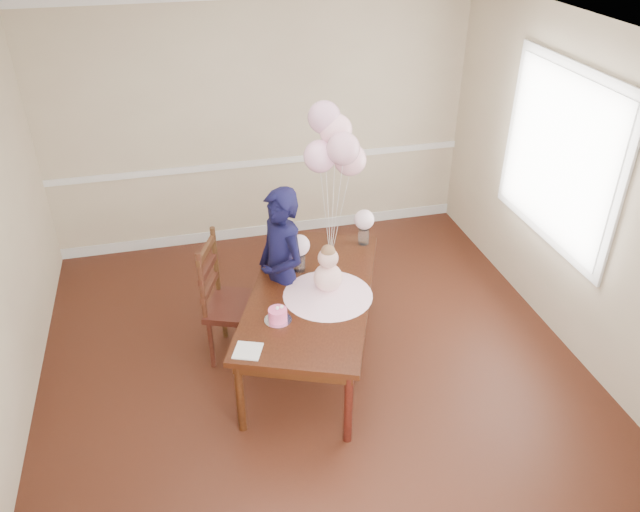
# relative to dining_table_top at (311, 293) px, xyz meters

# --- Properties ---
(floor) EXTENTS (4.50, 5.00, 0.00)m
(floor) POSITION_rel_dining_table_top_xyz_m (-0.01, -0.27, -0.69)
(floor) COLOR black
(floor) RESTS_ON ground
(ceiling) EXTENTS (4.50, 5.00, 0.02)m
(ceiling) POSITION_rel_dining_table_top_xyz_m (-0.01, -0.27, 2.01)
(ceiling) COLOR white
(ceiling) RESTS_ON wall_back
(wall_back) EXTENTS (4.50, 0.02, 2.70)m
(wall_back) POSITION_rel_dining_table_top_xyz_m (-0.01, 2.23, 0.66)
(wall_back) COLOR tan
(wall_back) RESTS_ON floor
(wall_right) EXTENTS (0.02, 5.00, 2.70)m
(wall_right) POSITION_rel_dining_table_top_xyz_m (2.24, -0.27, 0.66)
(wall_right) COLOR tan
(wall_right) RESTS_ON floor
(chair_rail_trim) EXTENTS (4.50, 0.02, 0.07)m
(chair_rail_trim) POSITION_rel_dining_table_top_xyz_m (-0.01, 2.22, 0.21)
(chair_rail_trim) COLOR white
(chair_rail_trim) RESTS_ON wall_back
(baseboard_trim) EXTENTS (4.50, 0.02, 0.12)m
(baseboard_trim) POSITION_rel_dining_table_top_xyz_m (-0.01, 2.22, -0.63)
(baseboard_trim) COLOR silver
(baseboard_trim) RESTS_ON floor
(window_frame) EXTENTS (0.02, 1.66, 1.56)m
(window_frame) POSITION_rel_dining_table_top_xyz_m (2.21, 0.23, 0.86)
(window_frame) COLOR white
(window_frame) RESTS_ON wall_right
(window_blinds) EXTENTS (0.01, 1.50, 1.40)m
(window_blinds) POSITION_rel_dining_table_top_xyz_m (2.20, 0.23, 0.86)
(window_blinds) COLOR silver
(window_blinds) RESTS_ON wall_right
(dining_table_top) EXTENTS (1.58, 2.11, 0.05)m
(dining_table_top) POSITION_rel_dining_table_top_xyz_m (0.00, 0.00, 0.00)
(dining_table_top) COLOR black
(dining_table_top) RESTS_ON table_leg_fl
(table_apron) EXTENTS (1.46, 1.99, 0.09)m
(table_apron) POSITION_rel_dining_table_top_xyz_m (0.00, 0.00, -0.07)
(table_apron) COLOR black
(table_apron) RESTS_ON table_leg_fl
(table_leg_fl) EXTENTS (0.09, 0.09, 0.66)m
(table_leg_fl) POSITION_rel_dining_table_top_xyz_m (-0.69, -0.66, -0.35)
(table_leg_fl) COLOR black
(table_leg_fl) RESTS_ON floor
(table_leg_fr) EXTENTS (0.09, 0.09, 0.66)m
(table_leg_fr) POSITION_rel_dining_table_top_xyz_m (0.04, -0.96, -0.35)
(table_leg_fr) COLOR black
(table_leg_fr) RESTS_ON floor
(table_leg_bl) EXTENTS (0.09, 0.09, 0.66)m
(table_leg_bl) POSITION_rel_dining_table_top_xyz_m (-0.04, 0.96, -0.35)
(table_leg_bl) COLOR black
(table_leg_bl) RESTS_ON floor
(table_leg_br) EXTENTS (0.09, 0.09, 0.66)m
(table_leg_br) POSITION_rel_dining_table_top_xyz_m (0.69, 0.66, -0.35)
(table_leg_br) COLOR black
(table_leg_br) RESTS_ON floor
(baby_skirt) EXTENTS (0.94, 0.94, 0.09)m
(baby_skirt) POSITION_rel_dining_table_top_xyz_m (0.11, -0.10, 0.07)
(baby_skirt) COLOR #FDBAD1
(baby_skirt) RESTS_ON dining_table_top
(baby_torso) EXTENTS (0.23, 0.23, 0.23)m
(baby_torso) POSITION_rel_dining_table_top_xyz_m (0.11, -0.10, 0.19)
(baby_torso) COLOR #FA9EC3
(baby_torso) RESTS_ON baby_skirt
(baby_head) EXTENTS (0.16, 0.16, 0.16)m
(baby_head) POSITION_rel_dining_table_top_xyz_m (0.11, -0.10, 0.37)
(baby_head) COLOR #D9A295
(baby_head) RESTS_ON baby_torso
(baby_hair) EXTENTS (0.11, 0.11, 0.11)m
(baby_hair) POSITION_rel_dining_table_top_xyz_m (0.11, -0.10, 0.43)
(baby_hair) COLOR brown
(baby_hair) RESTS_ON baby_head
(cake_platter) EXTENTS (0.27, 0.27, 0.01)m
(cake_platter) POSITION_rel_dining_table_top_xyz_m (-0.33, -0.32, 0.03)
(cake_platter) COLOR silver
(cake_platter) RESTS_ON dining_table_top
(birthday_cake) EXTENTS (0.18, 0.18, 0.09)m
(birthday_cake) POSITION_rel_dining_table_top_xyz_m (-0.33, -0.32, 0.08)
(birthday_cake) COLOR #F04B88
(birthday_cake) RESTS_ON cake_platter
(cake_flower_a) EXTENTS (0.03, 0.03, 0.03)m
(cake_flower_a) POSITION_rel_dining_table_top_xyz_m (-0.33, -0.32, 0.14)
(cake_flower_a) COLOR white
(cake_flower_a) RESTS_ON birthday_cake
(cake_flower_b) EXTENTS (0.03, 0.03, 0.03)m
(cake_flower_b) POSITION_rel_dining_table_top_xyz_m (-0.30, -0.32, 0.14)
(cake_flower_b) COLOR white
(cake_flower_b) RESTS_ON birthday_cake
(rose_vase_near) EXTENTS (0.12, 0.12, 0.15)m
(rose_vase_near) POSITION_rel_dining_table_top_xyz_m (-0.03, 0.32, 0.10)
(rose_vase_near) COLOR white
(rose_vase_near) RESTS_ON dining_table_top
(roses_near) EXTENTS (0.18, 0.18, 0.18)m
(roses_near) POSITION_rel_dining_table_top_xyz_m (-0.03, 0.32, 0.27)
(roses_near) COLOR silver
(roses_near) RESTS_ON rose_vase_near
(rose_vase_far) EXTENTS (0.12, 0.12, 0.15)m
(rose_vase_far) POSITION_rel_dining_table_top_xyz_m (0.63, 0.61, 0.10)
(rose_vase_far) COLOR white
(rose_vase_far) RESTS_ON dining_table_top
(roses_far) EXTENTS (0.18, 0.18, 0.18)m
(roses_far) POSITION_rel_dining_table_top_xyz_m (0.63, 0.61, 0.27)
(roses_far) COLOR #FDD4E0
(roses_far) RESTS_ON rose_vase_far
(napkin) EXTENTS (0.25, 0.25, 0.01)m
(napkin) POSITION_rel_dining_table_top_xyz_m (-0.61, -0.62, 0.03)
(napkin) COLOR silver
(napkin) RESTS_ON dining_table_top
(balloon_weight) EXTENTS (0.05, 0.05, 0.02)m
(balloon_weight) POSITION_rel_dining_table_top_xyz_m (0.28, 0.45, 0.03)
(balloon_weight) COLOR silver
(balloon_weight) RESTS_ON dining_table_top
(balloon_a) EXTENTS (0.26, 0.26, 0.26)m
(balloon_a) POSITION_rel_dining_table_top_xyz_m (0.19, 0.48, 0.97)
(balloon_a) COLOR #FFB4D6
(balloon_a) RESTS_ON balloon_ribbon_a
(balloon_b) EXTENTS (0.26, 0.26, 0.26)m
(balloon_b) POSITION_rel_dining_table_top_xyz_m (0.35, 0.37, 1.06)
(balloon_b) COLOR #DD9CB2
(balloon_b) RESTS_ON balloon_ribbon_b
(balloon_c) EXTENTS (0.26, 0.26, 0.26)m
(balloon_c) POSITION_rel_dining_table_top_xyz_m (0.33, 0.53, 1.16)
(balloon_c) COLOR #FFB4C4
(balloon_c) RESTS_ON balloon_ribbon_c
(balloon_d) EXTENTS (0.26, 0.26, 0.26)m
(balloon_d) POSITION_rel_dining_table_top_xyz_m (0.25, 0.58, 1.25)
(balloon_d) COLOR #D798B6
(balloon_d) RESTS_ON balloon_ribbon_d
(balloon_e) EXTENTS (0.26, 0.26, 0.26)m
(balloon_e) POSITION_rel_dining_table_top_xyz_m (0.44, 0.47, 0.92)
(balloon_e) COLOR #EFA9B8
(balloon_e) RESTS_ON balloon_ribbon_e
(balloon_ribbon_a) EXTENTS (0.08, 0.04, 0.79)m
(balloon_ribbon_a) POSITION_rel_dining_table_top_xyz_m (0.24, 0.47, 0.43)
(balloon_ribbon_a) COLOR silver
(balloon_ribbon_a) RESTS_ON balloon_weight
(balloon_ribbon_b) EXTENTS (0.07, 0.08, 0.88)m
(balloon_ribbon_b) POSITION_rel_dining_table_top_xyz_m (0.32, 0.41, 0.48)
(balloon_ribbon_b) COLOR white
(balloon_ribbon_b) RESTS_ON balloon_weight
(balloon_ribbon_c) EXTENTS (0.05, 0.08, 0.98)m
(balloon_ribbon_c) POSITION_rel_dining_table_top_xyz_m (0.31, 0.49, 0.53)
(balloon_ribbon_c) COLOR white
(balloon_ribbon_c) RESTS_ON balloon_weight
(balloon_ribbon_d) EXTENTS (0.04, 0.12, 1.07)m
(balloon_ribbon_d) POSITION_rel_dining_table_top_xyz_m (0.27, 0.51, 0.57)
(balloon_ribbon_d) COLOR white
(balloon_ribbon_d) RESTS_ON balloon_weight
(balloon_ribbon_e) EXTENTS (0.15, 0.02, 0.73)m
(balloon_ribbon_e) POSITION_rel_dining_table_top_xyz_m (0.36, 0.46, 0.41)
(balloon_ribbon_e) COLOR silver
(balloon_ribbon_e) RESTS_ON balloon_weight
(dining_chair_seat) EXTENTS (0.63, 0.63, 0.06)m
(dining_chair_seat) POSITION_rel_dining_table_top_xyz_m (-0.58, 0.21, -0.19)
(dining_chair_seat) COLOR #34130E
(dining_chair_seat) RESTS_ON chair_leg_fl
(chair_leg_fl) EXTENTS (0.06, 0.06, 0.48)m
(chair_leg_fl) POSITION_rel_dining_table_top_xyz_m (-0.84, 0.10, -0.45)
(chair_leg_fl) COLOR #3B1710
(chair_leg_fl) RESTS_ON floor
(chair_leg_fr) EXTENTS (0.06, 0.06, 0.48)m
(chair_leg_fr) POSITION_rel_dining_table_top_xyz_m (-0.47, -0.05, -0.45)
(chair_leg_fr) COLOR #33150E
(chair_leg_fr) RESTS_ON floor
(chair_leg_bl) EXTENTS (0.06, 0.06, 0.48)m
(chair_leg_bl) POSITION_rel_dining_table_top_xyz_m (-0.69, 0.47, -0.45)
(chair_leg_bl) COLOR #321C0D
(chair_leg_bl) RESTS_ON floor
(chair_leg_br) EXTENTS (0.06, 0.06, 0.48)m
(chair_leg_br) POSITION_rel_dining_table_top_xyz_m (-0.32, 0.32, -0.45)
(chair_leg_br) COLOR #351B0E
(chair_leg_br) RESTS_ON floor
(chair_back_post_l) EXTENTS (0.06, 0.06, 0.62)m
(chair_back_post_l) POSITION_rel_dining_table_top_xyz_m (-0.86, 0.11, 0.13)
(chair_back_post_l) COLOR #35180E
(chair_back_post_l) RESTS_ON dining_chair_seat
(chair_back_post_r) EXTENTS (0.06, 0.06, 0.62)m
(chair_back_post_r) POSITION_rel_dining_table_top_xyz_m (-0.71, 0.48, 0.13)
(chair_back_post_r) COLOR #331D0E
(chair_back_post_r) RESTS_ON dining_chair_seat
(chair_slat_low) EXTENTS (0.19, 0.42, 0.06)m
(chair_slat_low) POSITION_rel_dining_table_top_xyz_m (-0.79, 0.29, -0.00)
(chair_slat_low) COLOR #3A1910
(chair_slat_low) RESTS_ON dining_chair_seat
(chair_slat_mid) EXTENTS (0.19, 0.42, 0.06)m
(chair_slat_mid) POSITION_rel_dining_table_top_xyz_m (-0.79, 0.29, 0.18)
(chair_slat_mid) COLOR #35150E
(chair_slat_mid) RESTS_ON dining_chair_seat
(chair_slat_top) EXTENTS (0.19, 0.42, 0.06)m
(chair_slat_top) POSITION_rel_dining_table_top_xyz_m (-0.79, 0.29, 0.35)
(chair_slat_top) COLOR #381E0F
(chair_slat_top) RESTS_ON dining_chair_seat
(woman) EXTENTS (0.54, 0.64, 1.50)m
(woman) POSITION_rel_dining_table_top_xyz_m (-0.19, 0.26, 0.07)
(woman) COLOR black
(woman) RESTS_ON floor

